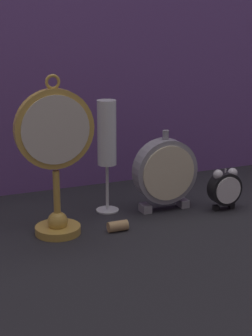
{
  "coord_description": "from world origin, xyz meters",
  "views": [
    {
      "loc": [
        -0.45,
        -1.01,
        0.45
      ],
      "look_at": [
        0.0,
        0.08,
        0.11
      ],
      "focal_mm": 60.0,
      "sensor_mm": 36.0,
      "label": 1
    }
  ],
  "objects_px": {
    "pocket_watch_on_stand": "(56,159)",
    "champagne_flute": "(107,140)",
    "alarm_clock_twin_bell": "(225,187)",
    "mantel_clock_silver": "(165,172)",
    "wine_cork": "(119,227)"
  },
  "relations": [
    {
      "from": "alarm_clock_twin_bell",
      "to": "mantel_clock_silver",
      "type": "bearing_deg",
      "value": 157.67
    },
    {
      "from": "champagne_flute",
      "to": "mantel_clock_silver",
      "type": "bearing_deg",
      "value": -18.85
    },
    {
      "from": "pocket_watch_on_stand",
      "to": "mantel_clock_silver",
      "type": "height_order",
      "value": "pocket_watch_on_stand"
    },
    {
      "from": "pocket_watch_on_stand",
      "to": "champagne_flute",
      "type": "bearing_deg",
      "value": 31.62
    },
    {
      "from": "pocket_watch_on_stand",
      "to": "wine_cork",
      "type": "height_order",
      "value": "pocket_watch_on_stand"
    },
    {
      "from": "pocket_watch_on_stand",
      "to": "alarm_clock_twin_bell",
      "type": "height_order",
      "value": "pocket_watch_on_stand"
    },
    {
      "from": "pocket_watch_on_stand",
      "to": "champagne_flute",
      "type": "distance_m",
      "value": 0.17
    },
    {
      "from": "mantel_clock_silver",
      "to": "champagne_flute",
      "type": "distance_m",
      "value": 0.15
    },
    {
      "from": "pocket_watch_on_stand",
      "to": "mantel_clock_silver",
      "type": "distance_m",
      "value": 0.28
    },
    {
      "from": "pocket_watch_on_stand",
      "to": "alarm_clock_twin_bell",
      "type": "relative_size",
      "value": 3.37
    },
    {
      "from": "alarm_clock_twin_bell",
      "to": "wine_cork",
      "type": "height_order",
      "value": "alarm_clock_twin_bell"
    },
    {
      "from": "mantel_clock_silver",
      "to": "wine_cork",
      "type": "distance_m",
      "value": 0.19
    },
    {
      "from": "alarm_clock_twin_bell",
      "to": "mantel_clock_silver",
      "type": "distance_m",
      "value": 0.14
    },
    {
      "from": "champagne_flute",
      "to": "wine_cork",
      "type": "height_order",
      "value": "champagne_flute"
    },
    {
      "from": "pocket_watch_on_stand",
      "to": "wine_cork",
      "type": "xyz_separation_m",
      "value": [
        0.12,
        -0.04,
        -0.15
      ]
    }
  ]
}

